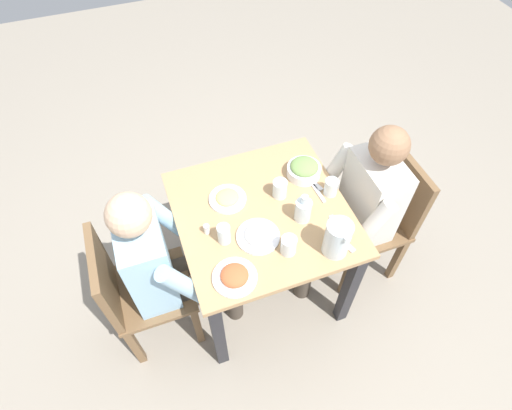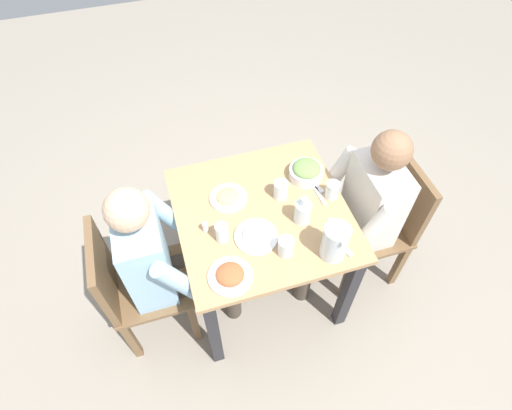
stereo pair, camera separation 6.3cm
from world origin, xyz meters
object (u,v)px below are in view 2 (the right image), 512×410
(water_glass_far_left, at_px, (286,247))
(plate_rice_curry, at_px, (230,275))
(plate_yoghurt, at_px, (256,235))
(water_glass_near_right, at_px, (332,190))
(oil_carafe, at_px, (302,213))
(chair_far, at_px, (132,284))
(water_pitcher, at_px, (335,242))
(dining_table, at_px, (262,228))
(diner_near, at_px, (356,212))
(diner_far, at_px, (167,259))
(chair_near, at_px, (384,219))
(water_glass_center, at_px, (222,233))
(water_glass_by_pitcher, at_px, (281,190))
(plate_fries, at_px, (228,197))
(salt_shaker, at_px, (205,227))
(salad_bowl, at_px, (306,171))

(water_glass_far_left, bearing_deg, plate_rice_curry, 100.14)
(plate_yoghurt, relative_size, water_glass_near_right, 2.25)
(plate_rice_curry, bearing_deg, oil_carafe, -63.97)
(chair_far, height_order, water_pitcher, water_pitcher)
(oil_carafe, bearing_deg, plate_yoghurt, 97.92)
(dining_table, relative_size, water_pitcher, 4.46)
(chair_far, distance_m, plate_rice_curry, 0.60)
(plate_rice_curry, bearing_deg, diner_near, -72.15)
(diner_far, height_order, plate_yoghurt, diner_far)
(chair_far, height_order, water_glass_far_left, chair_far)
(chair_near, relative_size, water_glass_center, 8.24)
(plate_rice_curry, xyz_separation_m, water_glass_by_pitcher, (0.38, -0.37, 0.03))
(plate_fries, height_order, water_glass_near_right, water_glass_near_right)
(chair_near, bearing_deg, dining_table, 84.91)
(water_glass_near_right, relative_size, water_glass_by_pitcher, 0.93)
(plate_rice_curry, bearing_deg, water_glass_far_left, -79.86)
(diner_far, xyz_separation_m, water_glass_center, (-0.04, -0.28, 0.17))
(water_glass_near_right, height_order, water_glass_center, water_glass_center)
(water_glass_center, xyz_separation_m, oil_carafe, (-0.00, -0.40, 0.00))
(chair_far, relative_size, water_glass_by_pitcher, 8.71)
(water_glass_by_pitcher, relative_size, salt_shaker, 1.84)
(water_pitcher, bearing_deg, water_glass_far_left, 72.20)
(salad_bowl, height_order, water_glass_far_left, water_glass_far_left)
(chair_far, distance_m, water_pitcher, 1.05)
(plate_yoghurt, xyz_separation_m, plate_rice_curry, (-0.17, 0.17, 0.00))
(diner_near, bearing_deg, plate_fries, 73.27)
(plate_fries, distance_m, plate_rice_curry, 0.45)
(plate_fries, height_order, plate_yoghurt, plate_yoghurt)
(water_pitcher, relative_size, salad_bowl, 1.06)
(diner_near, bearing_deg, water_glass_center, 92.72)
(salad_bowl, distance_m, oil_carafe, 0.29)
(water_glass_by_pitcher, height_order, oil_carafe, oil_carafe)
(water_pitcher, bearing_deg, oil_carafe, 16.86)
(dining_table, bearing_deg, chair_near, -95.09)
(water_pitcher, relative_size, salt_shaker, 3.52)
(water_pitcher, relative_size, water_glass_near_right, 2.05)
(dining_table, distance_m, diner_far, 0.51)
(diner_near, height_order, plate_yoghurt, diner_near)
(chair_far, distance_m, plate_fries, 0.66)
(plate_fries, xyz_separation_m, water_glass_center, (-0.23, 0.09, 0.04))
(water_glass_far_left, xyz_separation_m, salt_shaker, (0.23, 0.32, -0.02))
(diner_far, height_order, plate_rice_curry, diner_far)
(diner_far, height_order, water_glass_near_right, diner_far)
(plate_fries, bearing_deg, water_glass_by_pitcher, -102.95)
(dining_table, bearing_deg, plate_fries, 46.88)
(dining_table, xyz_separation_m, diner_far, (-0.05, 0.51, 0.02))
(water_glass_near_right, bearing_deg, chair_near, -99.69)
(chair_near, distance_m, water_glass_by_pitcher, 0.68)
(water_glass_center, bearing_deg, water_glass_by_pitcher, -64.07)
(plate_fries, height_order, water_glass_far_left, water_glass_far_left)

